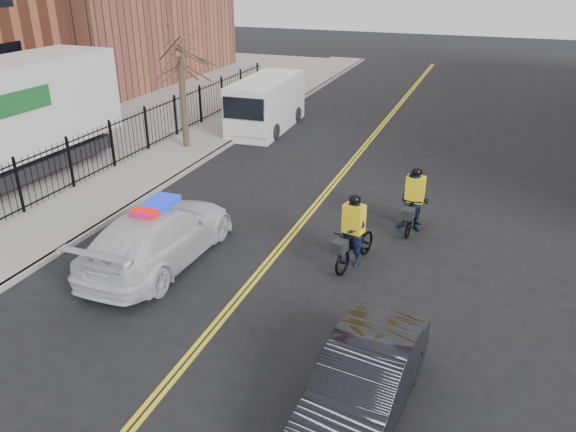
% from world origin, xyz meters
% --- Properties ---
extents(ground, '(120.00, 120.00, 0.00)m').
position_xyz_m(ground, '(0.00, 0.00, 0.00)').
color(ground, black).
rests_on(ground, ground).
extents(center_line_left, '(0.10, 60.00, 0.01)m').
position_xyz_m(center_line_left, '(-0.08, 8.00, 0.01)').
color(center_line_left, yellow).
rests_on(center_line_left, ground).
extents(center_line_right, '(0.10, 60.00, 0.01)m').
position_xyz_m(center_line_right, '(0.08, 8.00, 0.01)').
color(center_line_right, yellow).
rests_on(center_line_right, ground).
extents(sidewalk, '(3.00, 60.00, 0.15)m').
position_xyz_m(sidewalk, '(-7.50, 8.00, 0.07)').
color(sidewalk, gray).
rests_on(sidewalk, ground).
extents(curb, '(0.20, 60.00, 0.15)m').
position_xyz_m(curb, '(-6.00, 8.00, 0.07)').
color(curb, gray).
rests_on(curb, ground).
extents(iron_fence, '(0.12, 28.00, 2.00)m').
position_xyz_m(iron_fence, '(-9.00, 8.00, 1.00)').
color(iron_fence, black).
rests_on(iron_fence, ground).
extents(street_tree, '(3.20, 3.20, 4.80)m').
position_xyz_m(street_tree, '(-7.60, 10.00, 3.53)').
color(street_tree, '#3C2F23').
rests_on(street_tree, sidewalk).
extents(police_cruiser, '(2.36, 5.72, 1.82)m').
position_xyz_m(police_cruiser, '(-2.93, 0.39, 0.83)').
color(police_cruiser, silver).
rests_on(police_cruiser, ground).
extents(dark_sedan, '(1.92, 4.50, 1.44)m').
position_xyz_m(dark_sedan, '(3.90, -3.47, 0.72)').
color(dark_sedan, black).
rests_on(dark_sedan, ground).
extents(cargo_van, '(2.56, 6.20, 2.56)m').
position_xyz_m(cargo_van, '(-5.49, 14.40, 1.25)').
color(cargo_van, white).
rests_on(cargo_van, ground).
extents(cyclist_near, '(1.24, 2.30, 2.14)m').
position_xyz_m(cyclist_near, '(2.26, 2.15, 0.75)').
color(cyclist_near, black).
rests_on(cyclist_near, ground).
extents(cyclist_far, '(1.00, 2.14, 2.14)m').
position_xyz_m(cyclist_far, '(3.50, 4.98, 0.84)').
color(cyclist_far, black).
rests_on(cyclist_far, ground).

